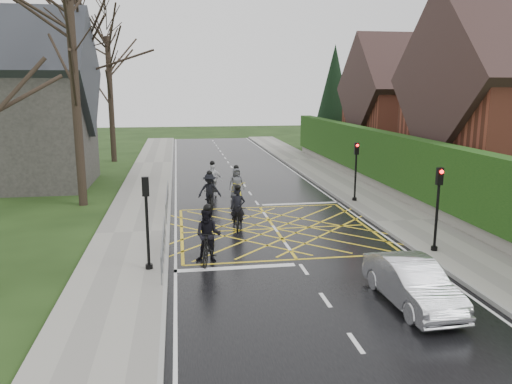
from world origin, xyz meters
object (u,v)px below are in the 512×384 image
object	(u,v)px
cyclist_rear	(238,214)
car	(412,283)
cyclist_mid	(210,195)
cyclist_lead	(237,188)
cyclist_back	(208,240)
cyclist_front	(213,183)

from	to	relation	value
cyclist_rear	car	world-z (taller)	cyclist_rear
cyclist_mid	cyclist_lead	xyz separation A→B (m)	(1.58, 1.81, -0.05)
cyclist_mid	car	distance (m)	13.29
cyclist_mid	car	bearing A→B (deg)	-72.54
cyclist_back	cyclist_mid	xyz separation A→B (m)	(0.56, 7.98, -0.08)
cyclist_rear	car	distance (m)	9.40
cyclist_mid	car	xyz separation A→B (m)	(4.83, -12.38, -0.06)
cyclist_rear	cyclist_front	world-z (taller)	cyclist_front
cyclist_back	car	bearing A→B (deg)	-25.16
cyclist_back	cyclist_lead	bearing A→B (deg)	91.71
cyclist_rear	cyclist_back	bearing A→B (deg)	-102.23
cyclist_mid	cyclist_front	size ratio (longest dim) A/B	1.00
cyclist_mid	cyclist_lead	size ratio (longest dim) A/B	1.00
cyclist_front	cyclist_lead	world-z (taller)	cyclist_front
car	cyclist_front	bearing A→B (deg)	104.40
cyclist_back	cyclist_mid	bearing A→B (deg)	100.01
cyclist_rear	car	xyz separation A→B (m)	(3.85, -8.57, 0.02)
cyclist_mid	car	world-z (taller)	cyclist_mid
cyclist_front	cyclist_lead	bearing A→B (deg)	-39.24
cyclist_front	cyclist_lead	xyz separation A→B (m)	(1.22, -1.10, -0.08)
car	cyclist_lead	bearing A→B (deg)	101.00
cyclist_front	car	bearing A→B (deg)	-70.91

